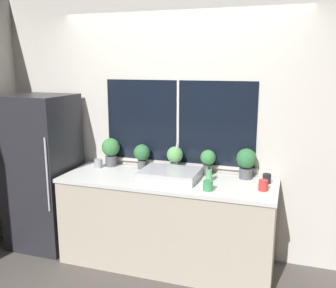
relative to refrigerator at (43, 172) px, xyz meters
The scene contains 16 objects.
ground_plane 1.68m from the refrigerator, 13.49° to the right, with size 14.00×14.00×0.00m, color #4C4742.
wall_back 1.57m from the refrigerator, 15.95° to the left, with size 8.00×0.09×2.70m.
wall_left 1.41m from the refrigerator, 117.71° to the left, with size 0.06×7.00×2.70m.
counter 1.48m from the refrigerator, ahead, with size 2.09×0.70×0.89m.
refrigerator is the anchor object (origin of this frame).
sink 1.45m from the refrigerator, ahead, with size 0.55×0.46×0.30m.
potted_plant_far_left 0.78m from the refrigerator, 21.05° to the left, with size 0.19×0.19×0.31m.
potted_plant_left 1.11m from the refrigerator, 14.18° to the left, with size 0.17×0.17×0.26m.
potted_plant_center 1.47m from the refrigerator, 10.62° to the left, with size 0.17×0.17×0.27m.
potted_plant_right 1.80m from the refrigerator, ahead, with size 0.15×0.15×0.26m.
potted_plant_far_right 2.17m from the refrigerator, ahead, with size 0.20×0.20×0.30m.
soap_bottle 1.83m from the refrigerator, ahead, with size 0.06×0.06×0.16m.
mug_green 1.89m from the refrigerator, ahead, with size 0.09×0.09×0.09m.
mug_grey 0.62m from the refrigerator, 15.45° to the left, with size 0.09×0.09×0.09m.
mug_black 2.36m from the refrigerator, ahead, with size 0.08×0.08×0.09m.
mug_red 2.34m from the refrigerator, ahead, with size 0.08×0.08×0.10m.
Camera 1 is at (1.10, -2.95, 1.98)m, focal length 40.00 mm.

